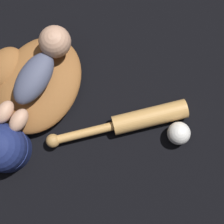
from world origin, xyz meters
TOP-DOWN VIEW (x-y plane):
  - ground_plane at (0.00, 0.00)m, footprint 6.00×6.00m
  - baseball_glove at (-0.01, 0.01)m, footprint 0.34×0.31m
  - baby_figure at (0.02, -0.01)m, footprint 0.35×0.12m
  - baseball_bat at (0.02, -0.34)m, footprint 0.33×0.38m
  - baseball at (0.04, -0.48)m, footprint 0.07×0.07m
  - baseball_cap at (-0.24, -0.01)m, footprint 0.24×0.20m

SIDE VIEW (x-z plane):
  - ground_plane at x=0.00m, z-range 0.00..0.00m
  - baseball_bat at x=0.02m, z-range 0.00..0.06m
  - baseball at x=0.04m, z-range 0.00..0.07m
  - baseball_glove at x=-0.01m, z-range 0.00..0.08m
  - baseball_cap at x=-0.24m, z-range -0.01..0.14m
  - baby_figure at x=0.02m, z-range 0.07..0.17m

